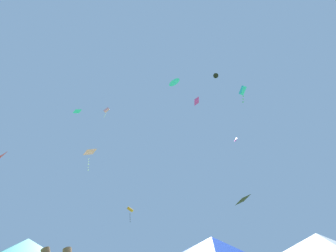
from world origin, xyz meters
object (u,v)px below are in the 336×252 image
object	(u,v)px
canopy_tent_white	(319,245)
kite_pink_diamond	(90,153)
canopy_tent_teal	(25,250)
kite_orange_box	(130,210)
kite_black_delta	(216,76)
kite_cyan_diamond	(77,111)
kite_cyan_box	(243,91)
kite_pink_box	(106,110)
kite_black_diamond	(242,199)
kite_cyan_delta	(174,82)
canopy_tent_blue	(213,248)
kite_magenta_delta	(235,140)
kite_magenta_diamond	(196,101)

from	to	relation	value
canopy_tent_white	kite_pink_diamond	world-z (taller)	kite_pink_diamond
canopy_tent_teal	kite_orange_box	distance (m)	16.94
kite_black_delta	kite_cyan_diamond	xyz separation A→B (m)	(-22.04, 4.21, -1.27)
kite_pink_diamond	kite_cyan_box	size ratio (longest dim) A/B	1.13
canopy_tent_teal	kite_cyan_diamond	bearing A→B (deg)	120.80
canopy_tent_teal	kite_pink_box	distance (m)	29.75
kite_pink_diamond	kite_black_diamond	world-z (taller)	kite_pink_diamond
kite_cyan_delta	kite_black_delta	distance (m)	8.69
canopy_tent_white	kite_black_diamond	xyz separation A→B (m)	(-1.73, 7.53, 4.15)
kite_black_delta	kite_black_diamond	size ratio (longest dim) A/B	0.57
canopy_tent_blue	kite_black_diamond	size ratio (longest dim) A/B	2.42
kite_black_delta	kite_cyan_box	xyz separation A→B (m)	(1.68, -4.88, -7.21)
kite_pink_diamond	kite_cyan_box	distance (m)	18.11
kite_magenta_delta	kite_black_delta	bearing A→B (deg)	-107.73
kite_pink_box	kite_orange_box	size ratio (longest dim) A/B	1.32
kite_magenta_diamond	kite_pink_box	xyz separation A→B (m)	(-15.02, 5.08, 3.44)
canopy_tent_blue	kite_black_delta	distance (m)	25.36
kite_magenta_delta	canopy_tent_teal	bearing A→B (deg)	-123.74
canopy_tent_white	canopy_tent_teal	bearing A→B (deg)	-172.95
canopy_tent_blue	kite_magenta_diamond	bearing A→B (deg)	88.44
kite_cyan_box	kite_magenta_diamond	xyz separation A→B (m)	(-4.65, 5.97, 3.75)
kite_cyan_diamond	kite_black_diamond	size ratio (longest dim) A/B	0.86
kite_cyan_box	kite_black_diamond	distance (m)	10.98
kite_cyan_delta	kite_cyan_diamond	xyz separation A→B (m)	(-16.51, 8.79, 3.62)
kite_cyan_diamond	canopy_tent_white	bearing A→B (deg)	-32.36
canopy_tent_white	kite_cyan_delta	xyz separation A→B (m)	(-7.31, 6.30, 17.22)
canopy_tent_white	kite_magenta_diamond	bearing A→B (deg)	111.66
canopy_tent_teal	kite_black_delta	world-z (taller)	kite_black_delta
kite_pink_diamond	kite_magenta_delta	xyz separation A→B (m)	(18.83, 11.95, 7.12)
canopy_tent_blue	kite_magenta_diamond	xyz separation A→B (m)	(0.35, 12.77, 18.80)
canopy_tent_white	kite_pink_diamond	size ratio (longest dim) A/B	1.38
kite_black_delta	kite_magenta_delta	xyz separation A→B (m)	(3.32, 10.40, -4.74)
kite_pink_box	kite_black_diamond	xyz separation A→B (m)	(18.04, -9.52, -17.94)
kite_pink_box	kite_cyan_diamond	xyz separation A→B (m)	(-4.04, -1.96, -1.25)
kite_cyan_delta	kite_cyan_box	world-z (taller)	kite_cyan_delta
kite_cyan_delta	kite_pink_box	world-z (taller)	kite_pink_box
canopy_tent_white	kite_orange_box	xyz separation A→B (m)	(-13.42, 14.39, 5.05)
canopy_tent_white	kite_cyan_delta	distance (m)	19.74
kite_cyan_box	kite_black_diamond	world-z (taller)	kite_cyan_box
canopy_tent_blue	kite_cyan_delta	bearing A→B (deg)	107.26
kite_cyan_delta	kite_orange_box	size ratio (longest dim) A/B	1.08
canopy_tent_teal	canopy_tent_blue	size ratio (longest dim) A/B	0.98
kite_magenta_delta	kite_cyan_diamond	bearing A→B (deg)	-166.29
canopy_tent_blue	kite_cyan_box	distance (m)	17.26
kite_cyan_box	kite_cyan_diamond	distance (m)	26.09
canopy_tent_teal	kite_cyan_box	size ratio (longest dim) A/B	1.45
kite_magenta_diamond	kite_pink_diamond	bearing A→B (deg)	-168.08
kite_cyan_diamond	kite_orange_box	xyz separation A→B (m)	(10.40, -0.70, -15.79)
kite_magenta_diamond	canopy_tent_blue	bearing A→B (deg)	-91.56
kite_pink_box	canopy_tent_teal	bearing A→B (deg)	-72.35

